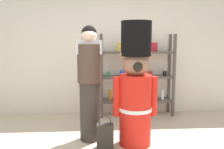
# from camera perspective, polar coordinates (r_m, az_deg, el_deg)

# --- Properties ---
(back_wall) EXTENTS (6.40, 0.12, 2.60)m
(back_wall) POSITION_cam_1_polar(r_m,az_deg,el_deg) (4.85, -1.37, 5.94)
(back_wall) COLOR silver
(back_wall) RESTS_ON ground_plane
(merchandise_shelf) EXTENTS (1.45, 0.35, 1.61)m
(merchandise_shelf) POSITION_cam_1_polar(r_m,az_deg,el_deg) (4.73, 5.92, -0.13)
(merchandise_shelf) COLOR #4C4742
(merchandise_shelf) RESTS_ON ground_plane
(teddy_bear_guard) EXTENTS (0.62, 0.47, 1.74)m
(teddy_bear_guard) POSITION_cam_1_polar(r_m,az_deg,el_deg) (3.33, 5.66, -2.94)
(teddy_bear_guard) COLOR red
(teddy_bear_guard) RESTS_ON ground_plane
(person_shopper) EXTENTS (0.37, 0.35, 1.69)m
(person_shopper) POSITION_cam_1_polar(r_m,az_deg,el_deg) (3.49, -5.39, -1.65)
(person_shopper) COLOR #38332D
(person_shopper) RESTS_ON ground_plane
(shopping_bag) EXTENTS (0.23, 0.15, 0.47)m
(shopping_bag) POSITION_cam_1_polar(r_m,az_deg,el_deg) (3.37, -1.70, -14.53)
(shopping_bag) COLOR #332D28
(shopping_bag) RESTS_ON ground_plane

